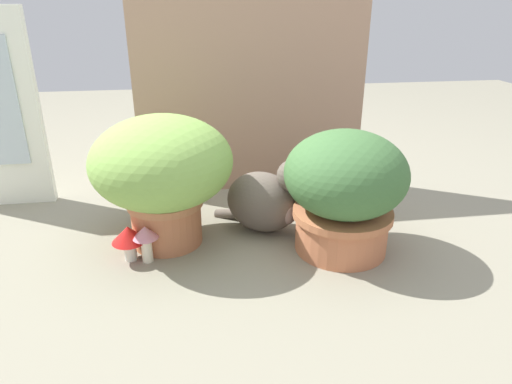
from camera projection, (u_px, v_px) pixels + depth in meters
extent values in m
plane|color=gray|center=(235.00, 252.00, 1.52)|extent=(6.00, 6.00, 0.00)
cube|color=tan|center=(252.00, 82.00, 1.86)|extent=(0.95, 0.03, 0.92)
cylinder|color=#B86D47|center=(167.00, 220.00, 1.55)|extent=(0.23, 0.23, 0.16)
cylinder|color=#B8744D|center=(165.00, 201.00, 1.52)|extent=(0.25, 0.25, 0.02)
ellipsoid|color=#82B050|center=(162.00, 162.00, 1.47)|extent=(0.46, 0.46, 0.30)
cylinder|color=#C3714B|center=(341.00, 229.00, 1.51)|extent=(0.30, 0.30, 0.14)
cylinder|color=#BF7048|center=(343.00, 213.00, 1.49)|extent=(0.32, 0.32, 0.02)
ellipsoid|color=#3F6A38|center=(346.00, 174.00, 1.43)|extent=(0.39, 0.39, 0.27)
ellipsoid|color=#5F554B|center=(262.00, 202.00, 1.62)|extent=(0.31, 0.28, 0.22)
ellipsoid|color=gray|center=(288.00, 209.00, 1.59)|extent=(0.11, 0.12, 0.11)
sphere|color=#5F554B|center=(293.00, 176.00, 1.54)|extent=(0.15, 0.15, 0.11)
cone|color=#5F554B|center=(296.00, 156.00, 1.54)|extent=(0.05, 0.05, 0.04)
cone|color=#5F554B|center=(291.00, 161.00, 1.49)|extent=(0.05, 0.05, 0.04)
cylinder|color=#5F554B|center=(237.00, 214.00, 1.73)|extent=(0.18, 0.12, 0.07)
cylinder|color=beige|center=(147.00, 249.00, 1.45)|extent=(0.03, 0.03, 0.08)
cone|color=pink|center=(145.00, 232.00, 1.42)|extent=(0.08, 0.08, 0.04)
cylinder|color=silver|center=(130.00, 250.00, 1.46)|extent=(0.04, 0.04, 0.07)
cone|color=red|center=(128.00, 233.00, 1.44)|extent=(0.11, 0.11, 0.05)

